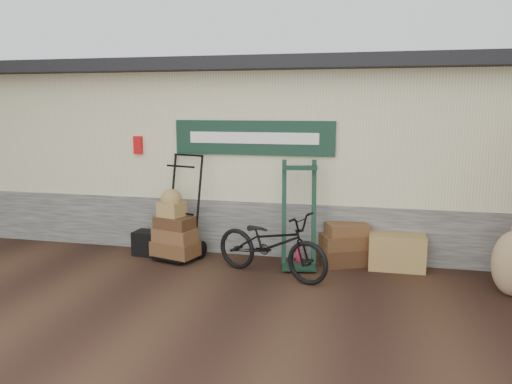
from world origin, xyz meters
TOP-DOWN VIEW (x-y plane):
  - ground at (0.00, 0.00)m, footprint 80.00×80.00m
  - station_building at (-0.01, 2.74)m, footprint 14.40×4.10m
  - porter_trolley at (-1.42, 0.63)m, footprint 1.00×0.85m
  - green_barrow at (0.51, 0.57)m, footprint 0.68×0.60m
  - suitcase_stack at (1.18, 0.85)m, footprint 0.89×0.75m
  - wicker_hamper at (1.98, 0.85)m, footprint 0.83×0.55m
  - black_trunk at (-2.05, 0.62)m, footprint 0.42×0.37m
  - bicycle at (0.18, 0.05)m, footprint 1.28×1.96m

SIDE VIEW (x-z plane):
  - ground at x=0.00m, z-range 0.00..0.00m
  - black_trunk at x=-2.05m, z-range 0.00..0.40m
  - wicker_hamper at x=1.98m, z-range 0.00..0.54m
  - suitcase_stack at x=1.18m, z-range 0.00..0.67m
  - bicycle at x=0.18m, z-range 0.00..1.08m
  - green_barrow at x=0.51m, z-range 0.00..1.64m
  - porter_trolley at x=-1.42m, z-range 0.00..1.72m
  - station_building at x=-0.01m, z-range 0.01..3.21m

